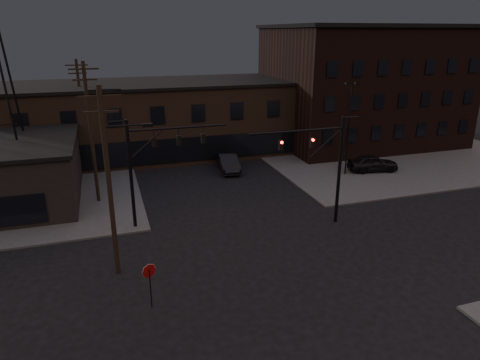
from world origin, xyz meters
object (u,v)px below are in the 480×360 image
Objects in this scene: traffic_signal_far at (148,160)px; stop_sign at (149,276)px; traffic_signal_near at (326,160)px; parked_car_lot_a at (373,163)px; parked_car_lot_b at (370,144)px; car_crossing at (228,163)px.

traffic_signal_far is 10.55m from stop_sign.
traffic_signal_near is 14.86m from parked_car_lot_a.
traffic_signal_near reaches higher than parked_car_lot_b.
stop_sign is at bearing -97.32° from traffic_signal_far.
car_crossing is at bearing 80.16° from parked_car_lot_a.
stop_sign is (-13.36, -6.49, -3.09)m from traffic_signal_near.
traffic_signal_far is at bearing -123.03° from car_crossing.
traffic_signal_near is 1.54× the size of car_crossing.
traffic_signal_near reaches higher than parked_car_lot_a.
parked_car_lot_b is 18.32m from car_crossing.
traffic_signal_far is at bearing 115.04° from parked_car_lot_a.
stop_sign is 23.45m from car_crossing.
traffic_signal_far is (-12.07, 3.50, 0.08)m from traffic_signal_near.
stop_sign is 28.92m from parked_car_lot_a.
car_crossing is at bearing 103.07° from parked_car_lot_b.
stop_sign is at bearing 135.74° from parked_car_lot_b.
traffic_signal_near is 22.81m from parked_car_lot_b.
traffic_signal_far reaches higher than car_crossing.
car_crossing is (9.02, 11.06, -4.15)m from traffic_signal_far.
stop_sign is 36.67m from parked_car_lot_b.
stop_sign is at bearing -109.91° from car_crossing.
stop_sign is 0.47× the size of parked_car_lot_b.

